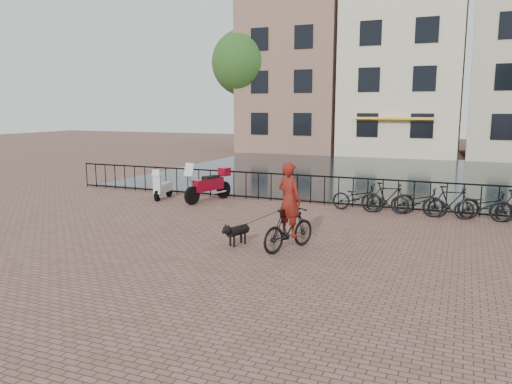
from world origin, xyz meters
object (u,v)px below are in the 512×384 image
at_px(motorcycle, 208,181).
at_px(scooter, 163,183).
at_px(cyclist, 289,212).
at_px(dog, 238,234).

height_order(motorcycle, scooter, motorcycle).
height_order(cyclist, motorcycle, cyclist).
height_order(cyclist, scooter, cyclist).
xyz_separation_m(motorcycle, scooter, (-1.80, -0.18, -0.16)).
bearing_deg(dog, scooter, 156.92).
bearing_deg(scooter, motorcycle, -1.89).
relative_size(cyclist, motorcycle, 1.14).
xyz_separation_m(cyclist, motorcycle, (-4.74, 4.81, -0.19)).
xyz_separation_m(dog, scooter, (-5.23, 4.70, 0.30)).
relative_size(dog, motorcycle, 0.42).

